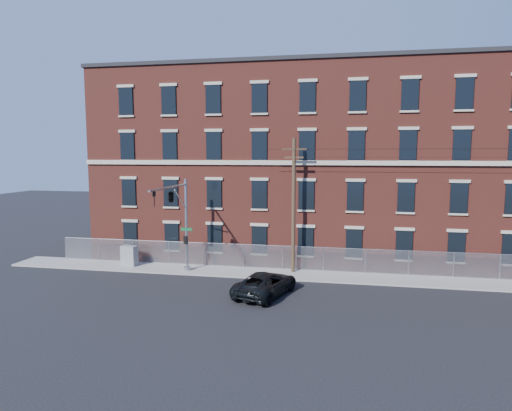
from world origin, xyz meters
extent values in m
plane|color=black|center=(0.00, 0.00, 0.00)|extent=(140.00, 140.00, 0.00)
cube|color=gray|center=(12.00, 5.00, 0.06)|extent=(65.00, 3.00, 0.12)
cube|color=maroon|center=(12.00, 14.00, 8.00)|extent=(55.00, 14.00, 16.00)
cube|color=black|center=(12.00, 14.00, 16.15)|extent=(55.30, 14.30, 0.30)
cube|color=#A89F8C|center=(12.00, 6.92, 8.30)|extent=(55.00, 0.18, 0.35)
cube|color=black|center=(-11.83, 6.94, 2.20)|extent=(1.20, 0.10, 2.20)
cube|color=black|center=(-11.83, 6.94, 5.80)|extent=(1.20, 0.10, 2.20)
cube|color=black|center=(-11.83, 6.94, 9.60)|extent=(1.20, 0.10, 2.20)
cube|color=black|center=(-11.83, 6.94, 13.20)|extent=(1.20, 0.10, 2.20)
cube|color=black|center=(-8.17, 6.94, 2.20)|extent=(1.20, 0.10, 2.20)
cube|color=black|center=(-8.17, 6.94, 5.80)|extent=(1.20, 0.10, 2.20)
cube|color=black|center=(-8.17, 6.94, 9.60)|extent=(1.20, 0.10, 2.20)
cube|color=black|center=(-8.17, 6.94, 13.20)|extent=(1.20, 0.10, 2.20)
cube|color=black|center=(-4.50, 6.94, 2.20)|extent=(1.20, 0.10, 2.20)
cube|color=black|center=(-4.50, 6.94, 5.80)|extent=(1.20, 0.10, 2.20)
cube|color=black|center=(-4.50, 6.94, 9.60)|extent=(1.20, 0.10, 2.20)
cube|color=black|center=(-4.50, 6.94, 13.20)|extent=(1.20, 0.10, 2.20)
cube|color=black|center=(-0.83, 6.94, 2.20)|extent=(1.20, 0.10, 2.20)
cube|color=black|center=(-0.83, 6.94, 5.80)|extent=(1.20, 0.10, 2.20)
cube|color=black|center=(-0.83, 6.94, 9.60)|extent=(1.20, 0.10, 2.20)
cube|color=black|center=(-0.83, 6.94, 13.20)|extent=(1.20, 0.10, 2.20)
cube|color=black|center=(2.83, 6.94, 2.20)|extent=(1.20, 0.10, 2.20)
cube|color=black|center=(2.83, 6.94, 5.80)|extent=(1.20, 0.10, 2.20)
cube|color=black|center=(2.83, 6.94, 9.60)|extent=(1.20, 0.10, 2.20)
cube|color=black|center=(2.83, 6.94, 13.20)|extent=(1.20, 0.10, 2.20)
cube|color=black|center=(6.50, 6.94, 2.20)|extent=(1.20, 0.10, 2.20)
cube|color=black|center=(6.50, 6.94, 5.80)|extent=(1.20, 0.10, 2.20)
cube|color=black|center=(6.50, 6.94, 9.60)|extent=(1.20, 0.10, 2.20)
cube|color=black|center=(6.50, 6.94, 13.20)|extent=(1.20, 0.10, 2.20)
cube|color=black|center=(10.17, 6.94, 2.20)|extent=(1.20, 0.10, 2.20)
cube|color=black|center=(10.17, 6.94, 5.80)|extent=(1.20, 0.10, 2.20)
cube|color=black|center=(10.17, 6.94, 9.60)|extent=(1.20, 0.10, 2.20)
cube|color=black|center=(10.17, 6.94, 13.20)|extent=(1.20, 0.10, 2.20)
cube|color=black|center=(13.83, 6.94, 2.20)|extent=(1.20, 0.10, 2.20)
cube|color=black|center=(13.83, 6.94, 5.80)|extent=(1.20, 0.10, 2.20)
cube|color=black|center=(13.83, 6.94, 9.60)|extent=(1.20, 0.10, 2.20)
cube|color=black|center=(13.83, 6.94, 13.20)|extent=(1.20, 0.10, 2.20)
cube|color=black|center=(17.50, 6.94, 2.20)|extent=(1.20, 0.10, 2.20)
cube|color=#A5A8AD|center=(12.00, 6.30, 1.02)|extent=(59.00, 0.02, 1.80)
cylinder|color=#9EA0A5|center=(12.00, 6.30, 1.92)|extent=(59.00, 0.04, 0.04)
cylinder|color=#9EA0A5|center=(-17.50, 6.30, 1.02)|extent=(0.06, 0.06, 1.85)
cylinder|color=#9EA0A5|center=(-14.39, 6.30, 1.02)|extent=(0.06, 0.06, 1.85)
cylinder|color=#9EA0A5|center=(-11.29, 6.30, 1.02)|extent=(0.06, 0.06, 1.85)
cylinder|color=#9EA0A5|center=(-8.18, 6.30, 1.02)|extent=(0.06, 0.06, 1.85)
cylinder|color=#9EA0A5|center=(-5.08, 6.30, 1.02)|extent=(0.06, 0.06, 1.85)
cylinder|color=#9EA0A5|center=(-1.97, 6.30, 1.02)|extent=(0.06, 0.06, 1.85)
cylinder|color=#9EA0A5|center=(1.13, 6.30, 1.02)|extent=(0.06, 0.06, 1.85)
cylinder|color=#9EA0A5|center=(4.24, 6.30, 1.02)|extent=(0.06, 0.06, 1.85)
cylinder|color=#9EA0A5|center=(7.34, 6.30, 1.02)|extent=(0.06, 0.06, 1.85)
cylinder|color=#9EA0A5|center=(10.45, 6.30, 1.02)|extent=(0.06, 0.06, 1.85)
cylinder|color=#9EA0A5|center=(13.55, 6.30, 1.02)|extent=(0.06, 0.06, 1.85)
cylinder|color=#9EA0A5|center=(16.66, 6.30, 1.02)|extent=(0.06, 0.06, 1.85)
cylinder|color=#9EA0A5|center=(-6.00, 4.50, 3.62)|extent=(0.22, 0.22, 7.00)
cylinder|color=#9EA0A5|center=(-6.00, 4.50, 0.32)|extent=(0.50, 0.50, 0.40)
cylinder|color=#9EA0A5|center=(-6.00, 1.25, 6.72)|extent=(0.14, 6.50, 0.14)
cylinder|color=#9EA0A5|center=(-6.00, 3.30, 5.72)|extent=(0.08, 2.18, 1.56)
cube|color=#0C592D|center=(-5.95, 4.35, 3.32)|extent=(0.90, 0.03, 0.22)
cube|color=black|center=(-6.00, 4.25, 2.52)|extent=(0.25, 0.25, 0.60)
imported|color=black|center=(-6.00, -1.30, 6.17)|extent=(0.16, 0.20, 1.00)
imported|color=black|center=(-6.00, 1.50, 6.17)|extent=(0.53, 2.48, 1.00)
cylinder|color=#443322|center=(2.00, 5.60, 5.12)|extent=(0.28, 0.28, 10.00)
cube|color=#443322|center=(2.00, 5.60, 9.32)|extent=(1.80, 0.12, 0.12)
cube|color=#443322|center=(2.00, 5.60, 8.72)|extent=(1.40, 0.12, 0.12)
imported|color=black|center=(0.83, 0.06, 0.75)|extent=(4.00, 5.88, 1.50)
cube|color=slate|center=(-11.04, 5.06, 0.91)|extent=(1.37, 0.87, 1.59)
camera|label=1|loc=(5.32, -27.01, 8.97)|focal=31.06mm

